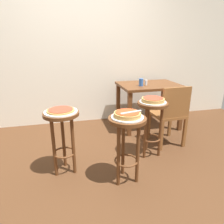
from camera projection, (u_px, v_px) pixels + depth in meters
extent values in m
plane|color=#4C2D19|center=(102.00, 169.00, 2.34)|extent=(6.00, 6.00, 0.00)
cube|color=silver|center=(81.00, 35.00, 3.37)|extent=(6.00, 0.10, 3.00)
cylinder|color=#5B3319|center=(127.00, 119.00, 1.95)|extent=(0.37, 0.37, 0.03)
cylinder|color=#5B3319|center=(123.00, 146.00, 2.17)|extent=(0.04, 0.04, 0.67)
cylinder|color=#5B3319|center=(118.00, 156.00, 1.99)|extent=(0.04, 0.04, 0.67)
cylinder|color=#5B3319|center=(138.00, 153.00, 2.03)|extent=(0.04, 0.04, 0.67)
torus|color=#5B3319|center=(126.00, 160.00, 2.09)|extent=(0.25, 0.25, 0.02)
cylinder|color=silver|center=(127.00, 117.00, 1.94)|extent=(0.31, 0.31, 0.01)
cylinder|color=tan|center=(127.00, 114.00, 1.93)|extent=(0.26, 0.26, 0.04)
cylinder|color=red|center=(127.00, 112.00, 1.93)|extent=(0.23, 0.23, 0.01)
cylinder|color=#5B3319|center=(61.00, 114.00, 2.10)|extent=(0.37, 0.37, 0.03)
cylinder|color=#5B3319|center=(63.00, 140.00, 2.32)|extent=(0.04, 0.04, 0.67)
cylinder|color=#5B3319|center=(54.00, 148.00, 2.14)|extent=(0.04, 0.04, 0.67)
cylinder|color=#5B3319|center=(73.00, 146.00, 2.18)|extent=(0.04, 0.04, 0.67)
torus|color=#5B3319|center=(64.00, 152.00, 2.24)|extent=(0.25, 0.25, 0.02)
cylinder|color=silver|center=(61.00, 112.00, 2.09)|extent=(0.34, 0.34, 0.01)
cylinder|color=#B78442|center=(61.00, 110.00, 2.09)|extent=(0.28, 0.28, 0.01)
cylinder|color=#B23823|center=(61.00, 109.00, 2.08)|extent=(0.25, 0.25, 0.01)
cylinder|color=#5B3319|center=(153.00, 104.00, 2.44)|extent=(0.37, 0.37, 0.03)
cylinder|color=#5B3319|center=(147.00, 127.00, 2.66)|extent=(0.04, 0.04, 0.67)
cylinder|color=#5B3319|center=(145.00, 133.00, 2.48)|extent=(0.04, 0.04, 0.67)
cylinder|color=#5B3319|center=(160.00, 132.00, 2.53)|extent=(0.04, 0.04, 0.67)
torus|color=#5B3319|center=(150.00, 138.00, 2.59)|extent=(0.25, 0.25, 0.02)
cylinder|color=silver|center=(153.00, 102.00, 2.43)|extent=(0.32, 0.32, 0.01)
cylinder|color=tan|center=(153.00, 100.00, 2.43)|extent=(0.27, 0.27, 0.04)
cylinder|color=#B23823|center=(153.00, 98.00, 2.42)|extent=(0.24, 0.24, 0.01)
cube|color=#5B3319|center=(149.00, 85.00, 3.36)|extent=(0.98, 0.74, 0.04)
cube|color=#5B3319|center=(129.00, 115.00, 3.09)|extent=(0.06, 0.06, 0.69)
cube|color=#5B3319|center=(181.00, 110.00, 3.29)|extent=(0.06, 0.06, 0.69)
cube|color=#5B3319|center=(118.00, 103.00, 3.67)|extent=(0.06, 0.06, 0.69)
cube|color=#5B3319|center=(163.00, 100.00, 3.87)|extent=(0.06, 0.06, 0.69)
cylinder|color=#3360B2|center=(141.00, 82.00, 3.19)|extent=(0.07, 0.07, 0.12)
cylinder|color=white|center=(146.00, 83.00, 3.25)|extent=(0.04, 0.04, 0.08)
cube|color=brown|center=(167.00, 114.00, 2.84)|extent=(0.43, 0.43, 0.04)
cube|color=brown|center=(176.00, 103.00, 2.60)|extent=(0.40, 0.06, 0.40)
cube|color=brown|center=(170.00, 123.00, 3.12)|extent=(0.04, 0.04, 0.42)
cube|color=brown|center=(149.00, 126.00, 3.02)|extent=(0.04, 0.04, 0.42)
cube|color=brown|center=(184.00, 133.00, 2.80)|extent=(0.04, 0.04, 0.42)
cube|color=brown|center=(161.00, 136.00, 2.70)|extent=(0.04, 0.04, 0.42)
cube|color=silver|center=(131.00, 112.00, 1.91)|extent=(0.22, 0.07, 0.01)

